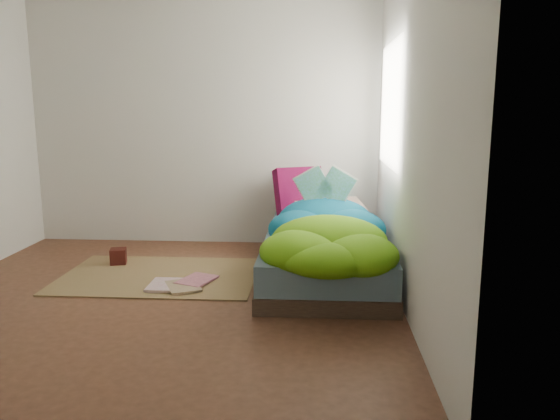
% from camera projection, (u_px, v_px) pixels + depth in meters
% --- Properties ---
extents(ground, '(3.50, 3.50, 0.00)m').
position_uv_depth(ground, '(159.00, 300.00, 3.98)').
color(ground, '#492B1C').
rests_on(ground, ground).
extents(room_walls, '(3.54, 3.54, 2.62)m').
position_uv_depth(room_walls, '(151.00, 71.00, 3.68)').
color(room_walls, silver).
rests_on(room_walls, ground).
extents(bed, '(1.00, 2.00, 0.34)m').
position_uv_depth(bed, '(325.00, 254.00, 4.57)').
color(bed, '#31221B').
rests_on(bed, ground).
extents(duvet, '(0.96, 1.84, 0.34)m').
position_uv_depth(duvet, '(326.00, 220.00, 4.29)').
color(duvet, navy).
rests_on(duvet, bed).
extents(rug, '(1.60, 1.10, 0.01)m').
position_uv_depth(rug, '(160.00, 276.00, 4.53)').
color(rug, brown).
rests_on(rug, ground).
extents(pillow_floral, '(0.71, 0.54, 0.14)m').
position_uv_depth(pillow_floral, '(330.00, 211.00, 5.16)').
color(pillow_floral, white).
rests_on(pillow_floral, bed).
extents(pillow_magenta, '(0.48, 0.33, 0.46)m').
position_uv_depth(pillow_magenta, '(299.00, 192.00, 5.30)').
color(pillow_magenta, '#47041C').
rests_on(pillow_magenta, bed).
extents(open_book, '(0.44, 0.13, 0.26)m').
position_uv_depth(open_book, '(325.00, 174.00, 4.70)').
color(open_book, '#2B863A').
rests_on(open_book, duvet).
extents(wooden_box, '(0.16, 0.16, 0.13)m').
position_uv_depth(wooden_box, '(118.00, 256.00, 4.84)').
color(wooden_box, '#3B0E0D').
rests_on(wooden_box, rug).
extents(floor_book_a, '(0.23, 0.32, 0.02)m').
position_uv_depth(floor_book_a, '(150.00, 285.00, 4.24)').
color(floor_book_a, silver).
rests_on(floor_book_a, rug).
extents(floor_book_b, '(0.33, 0.38, 0.03)m').
position_uv_depth(floor_book_b, '(184.00, 279.00, 4.38)').
color(floor_book_b, '#C16F7E').
rests_on(floor_book_b, rug).
extents(floor_book_c, '(0.35, 0.39, 0.02)m').
position_uv_depth(floor_book_c, '(168.00, 289.00, 4.15)').
color(floor_book_c, tan).
rests_on(floor_book_c, rug).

